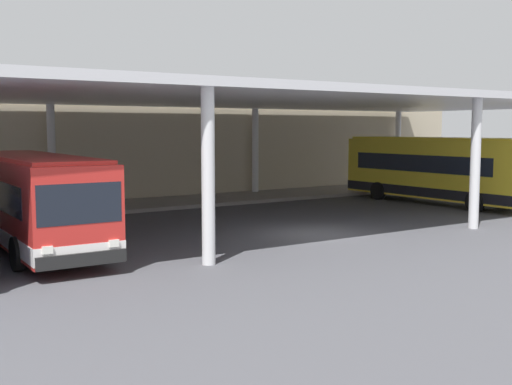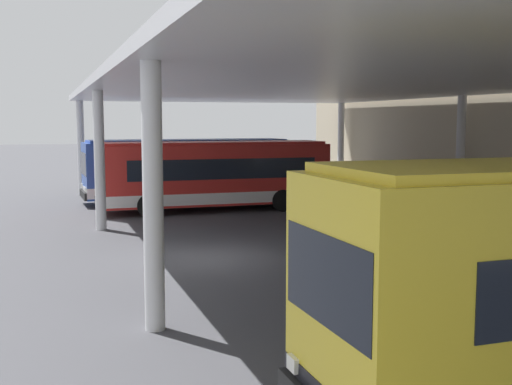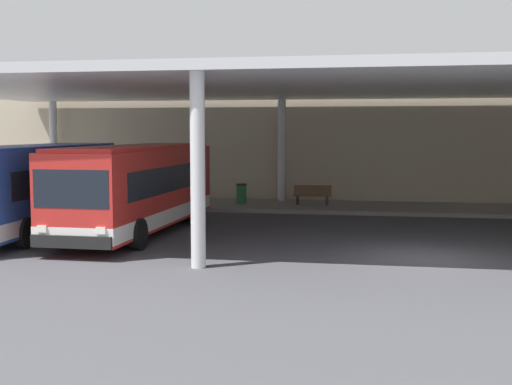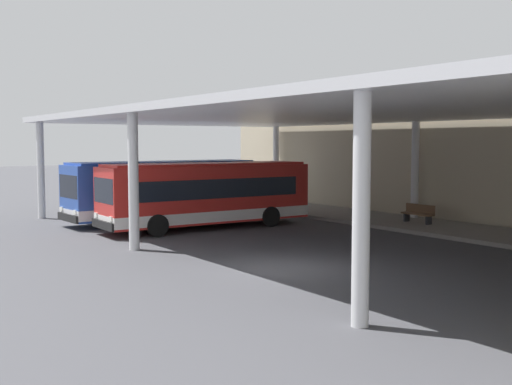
# 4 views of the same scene
# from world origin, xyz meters

# --- Properties ---
(ground_plane) EXTENTS (200.00, 200.00, 0.00)m
(ground_plane) POSITION_xyz_m (0.00, 0.00, 0.00)
(ground_plane) COLOR #47474C
(platform_kerb) EXTENTS (42.00, 4.50, 0.18)m
(platform_kerb) POSITION_xyz_m (0.00, 11.75, 0.09)
(platform_kerb) COLOR gray
(platform_kerb) RESTS_ON ground
(station_building_facade) EXTENTS (48.00, 1.60, 6.49)m
(station_building_facade) POSITION_xyz_m (0.00, 15.00, 3.24)
(station_building_facade) COLOR #C1B293
(station_building_facade) RESTS_ON ground
(canopy_shelter) EXTENTS (40.00, 17.00, 5.55)m
(canopy_shelter) POSITION_xyz_m (0.00, 5.50, 5.31)
(canopy_shelter) COLOR silver
(canopy_shelter) RESTS_ON ground
(bus_nearest_bay) EXTENTS (3.00, 10.62, 3.17)m
(bus_nearest_bay) POSITION_xyz_m (-13.61, 2.53, 1.66)
(bus_nearest_bay) COLOR #284CA8
(bus_nearest_bay) RESTS_ON ground
(bus_second_bay) EXTENTS (2.84, 10.57, 3.17)m
(bus_second_bay) POSITION_xyz_m (-9.87, 2.94, 1.66)
(bus_second_bay) COLOR red
(bus_second_bay) RESTS_ON ground
(bench_waiting) EXTENTS (1.80, 0.45, 0.92)m
(bench_waiting) POSITION_xyz_m (-4.44, 11.82, 0.66)
(bench_waiting) COLOR brown
(bench_waiting) RESTS_ON platform_kerb
(trash_bin) EXTENTS (0.52, 0.52, 0.98)m
(trash_bin) POSITION_xyz_m (-7.83, 11.48, 0.68)
(trash_bin) COLOR #236638
(trash_bin) RESTS_ON platform_kerb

